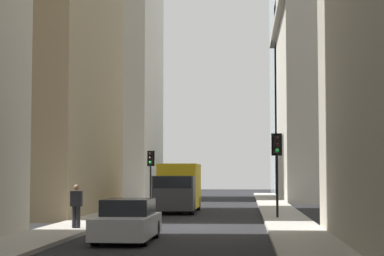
# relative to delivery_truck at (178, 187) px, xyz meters

# --- Properties ---
(ground_plane) EXTENTS (135.00, 135.00, 0.00)m
(ground_plane) POSITION_rel_delivery_truck_xyz_m (-10.69, -1.40, -1.46)
(ground_plane) COLOR black
(sidewalk_right) EXTENTS (90.00, 2.20, 0.14)m
(sidewalk_right) POSITION_rel_delivery_truck_xyz_m (-10.69, 3.10, -1.39)
(sidewalk_right) COLOR #A8A399
(sidewalk_right) RESTS_ON ground_plane
(sidewalk_left) EXTENTS (90.00, 2.20, 0.14)m
(sidewalk_left) POSITION_rel_delivery_truck_xyz_m (-10.69, -5.90, -1.39)
(sidewalk_left) COLOR #A8A399
(sidewalk_left) RESTS_ON ground_plane
(building_left_far) EXTENTS (19.92, 10.50, 19.54)m
(building_left_far) POSITION_rel_delivery_truck_xyz_m (20.30, -11.99, 8.32)
(building_left_far) COLOR #B7B2A5
(building_left_far) RESTS_ON ground_plane
(building_right_far) EXTENTS (12.32, 10.00, 21.38)m
(building_right_far) POSITION_rel_delivery_truck_xyz_m (20.39, 9.20, 9.23)
(building_right_far) COLOR #B7B2A5
(building_right_far) RESTS_ON ground_plane
(delivery_truck) EXTENTS (6.46, 2.25, 2.84)m
(delivery_truck) POSITION_rel_delivery_truck_xyz_m (0.00, 0.00, 0.00)
(delivery_truck) COLOR yellow
(delivery_truck) RESTS_ON ground_plane
(sedan_silver) EXTENTS (4.30, 1.78, 1.42)m
(sedan_silver) POSITION_rel_delivery_truck_xyz_m (-16.92, -0.00, -0.80)
(sedan_silver) COLOR #B7BABF
(sedan_silver) RESTS_ON ground_plane
(traffic_light_midblock) EXTENTS (0.43, 0.52, 4.11)m
(traffic_light_midblock) POSITION_rel_delivery_truck_xyz_m (-6.25, -5.50, 1.70)
(traffic_light_midblock) COLOR black
(traffic_light_midblock) RESTS_ON sidewalk_left
(traffic_light_far_junction) EXTENTS (0.43, 0.52, 3.76)m
(traffic_light_far_junction) POSITION_rel_delivery_truck_xyz_m (8.12, 2.81, 1.44)
(traffic_light_far_junction) COLOR black
(traffic_light_far_junction) RESTS_ON sidewalk_right
(pedestrian) EXTENTS (0.26, 0.44, 1.71)m
(pedestrian) POSITION_rel_delivery_truck_xyz_m (-13.31, 2.68, -0.39)
(pedestrian) COLOR black
(pedestrian) RESTS_ON sidewalk_right
(discarded_bottle) EXTENTS (0.07, 0.07, 0.27)m
(discarded_bottle) POSITION_rel_delivery_truck_xyz_m (-7.16, 2.49, -1.21)
(discarded_bottle) COLOR #999EA3
(discarded_bottle) RESTS_ON sidewalk_right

